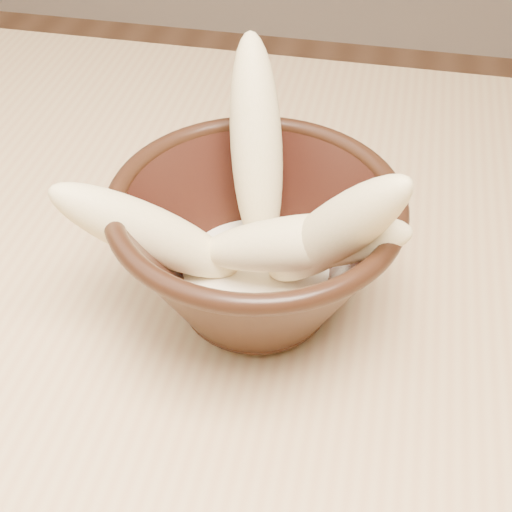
% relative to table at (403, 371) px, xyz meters
% --- Properties ---
extents(table, '(1.20, 0.80, 0.75)m').
position_rel_table_xyz_m(table, '(0.00, 0.00, 0.00)').
color(table, tan).
rests_on(table, ground).
extents(bowl, '(0.21, 0.21, 0.11)m').
position_rel_table_xyz_m(bowl, '(-0.13, -0.02, 0.14)').
color(bowl, black).
rests_on(bowl, table).
extents(milk_puddle, '(0.12, 0.12, 0.02)m').
position_rel_table_xyz_m(milk_puddle, '(-0.13, -0.02, 0.12)').
color(milk_puddle, beige).
rests_on(milk_puddle, bowl).
extents(banana_upright, '(0.07, 0.12, 0.16)m').
position_rel_table_xyz_m(banana_upright, '(-0.14, 0.03, 0.19)').
color(banana_upright, '#DDCC83').
rests_on(banana_upright, bowl).
extents(banana_left, '(0.15, 0.09, 0.12)m').
position_rel_table_xyz_m(banana_left, '(-0.20, -0.05, 0.17)').
color(banana_left, '#DDCC83').
rests_on(banana_left, bowl).
extents(banana_right, '(0.13, 0.09, 0.15)m').
position_rel_table_xyz_m(banana_right, '(-0.07, -0.05, 0.19)').
color(banana_right, '#DDCC83').
rests_on(banana_right, bowl).
extents(banana_across, '(0.16, 0.05, 0.09)m').
position_rel_table_xyz_m(banana_across, '(-0.09, -0.04, 0.17)').
color(banana_across, '#DDCC83').
rests_on(banana_across, bowl).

